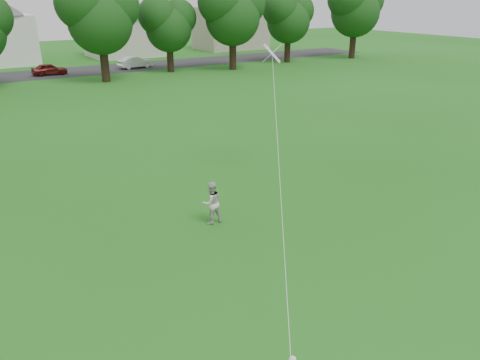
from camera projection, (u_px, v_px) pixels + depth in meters
ground at (221, 298)px, 12.35m from camera, size 160.00×160.00×0.00m
street at (3, 77)px, 45.30m from camera, size 90.00×7.00×0.01m
older_boy at (211, 203)px, 16.17m from camera, size 0.76×0.59×1.53m
kite at (278, 155)px, 14.25m from camera, size 4.09×5.84×13.43m
tree_row at (38, 14)px, 39.22m from camera, size 81.22×8.08×9.71m
house_row at (3, 19)px, 52.38m from camera, size 77.00×14.12×10.59m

